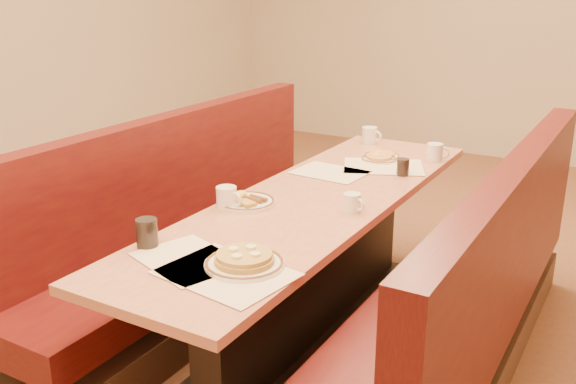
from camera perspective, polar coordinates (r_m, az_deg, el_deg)
The scene contains 18 objects.
ground at distance 3.33m, azimuth 2.22°, elevation -12.79°, with size 8.00×8.00×0.00m, color #9E6647.
diner_table at distance 3.16m, azimuth 2.31°, elevation -6.97°, with size 0.70×2.50×0.75m.
booth_left at distance 3.53m, azimuth -8.26°, elevation -4.52°, with size 0.55×2.50×1.05m.
booth_right at distance 2.93m, azimuth 15.24°, elevation -10.07°, with size 0.55×2.50×1.05m.
placemat_near_left at distance 2.38m, azimuth -8.90°, elevation -5.94°, with size 0.38×0.29×0.00m, color #FFE8C7.
placemat_near_right at distance 2.26m, azimuth -5.53°, elevation -7.21°, with size 0.44×0.33×0.00m, color #FFE8C7.
placemat_far_left at distance 3.40m, azimuth 3.76°, elevation 1.77°, with size 0.37×0.27×0.00m, color #FFE8C7.
placemat_far_right at distance 3.54m, azimuth 8.46°, elevation 2.27°, with size 0.42×0.32×0.00m, color #FFE8C7.
pancake_plate at distance 2.30m, azimuth -3.90°, elevation -6.17°, with size 0.29×0.29×0.06m.
eggs_plate at distance 2.92m, azimuth -3.81°, elevation -0.80°, with size 0.26×0.26×0.05m.
extra_plate_mid at distance 3.65m, azimuth 8.10°, elevation 2.95°, with size 0.20×0.20×0.04m.
extra_plate_far at distance 3.71m, azimuth 8.31°, elevation 3.20°, with size 0.21×0.21×0.04m.
coffee_mug_a at distance 2.83m, azimuth 5.75°, elevation -0.93°, with size 0.11×0.08×0.08m.
coffee_mug_b at distance 2.87m, azimuth -5.43°, elevation -0.46°, with size 0.13×0.09×0.10m.
coffee_mug_c at distance 3.71m, azimuth 12.97°, elevation 3.50°, with size 0.13×0.09×0.10m.
coffee_mug_d at distance 4.04m, azimuth 7.30°, elevation 5.05°, with size 0.13×0.09×0.10m.
soda_tumbler_near at distance 2.50m, azimuth -12.43°, elevation -3.59°, with size 0.08×0.08×0.11m.
soda_tumbler_mid at distance 3.40m, azimuth 10.18°, elevation 2.20°, with size 0.06×0.06×0.09m.
Camera 1 is at (1.33, -2.52, 1.73)m, focal length 40.00 mm.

